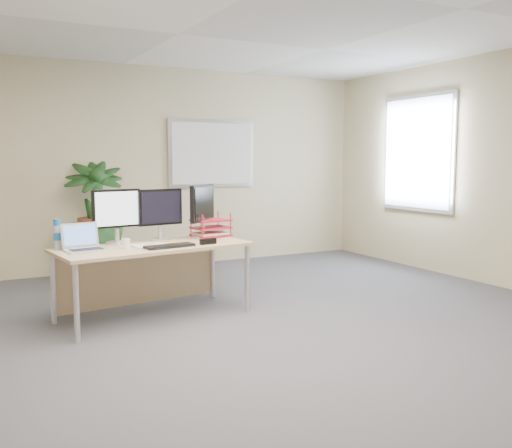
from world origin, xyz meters
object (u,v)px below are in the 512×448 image
laptop (83,244)px  floor_plant (94,217)px  desk (149,259)px  monitor_left (116,213)px  monitor_right (160,211)px

laptop → floor_plant: bearing=75.6°
desk → monitor_left: size_ratio=3.59×
desk → monitor_left: (-0.26, 0.15, 0.44)m
floor_plant → laptop: size_ratio=4.14×
floor_plant → laptop: 2.17m
floor_plant → monitor_right: 1.89m
monitor_left → laptop: bearing=-147.8°
floor_plant → monitor_left: floor_plant is taller
desk → monitor_right: (0.17, 0.17, 0.43)m
floor_plant → monitor_left: bearing=-95.6°
desk → floor_plant: (-0.07, 2.02, 0.21)m
desk → monitor_right: 0.49m
laptop → desk: bearing=7.2°
floor_plant → laptop: (-0.54, -2.10, -0.01)m
floor_plant → laptop: bearing=-104.4°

